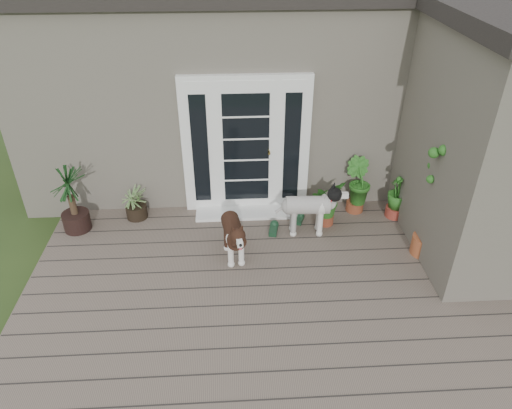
{
  "coord_description": "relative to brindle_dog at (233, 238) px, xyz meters",
  "views": [
    {
      "loc": [
        -0.41,
        -3.77,
        4.24
      ],
      "look_at": [
        -0.1,
        1.75,
        0.7
      ],
      "focal_mm": 33.06,
      "sensor_mm": 36.0,
      "label": 1
    }
  ],
  "objects": [
    {
      "name": "deck",
      "position": [
        0.43,
        -0.93,
        -0.39
      ],
      "size": [
        6.2,
        4.6,
        0.12
      ],
      "primitive_type": "cube",
      "color": "#6B5B4C",
      "rests_on": "ground"
    },
    {
      "name": "house_main",
      "position": [
        0.43,
        3.32,
        1.1
      ],
      "size": [
        7.4,
        4.0,
        3.1
      ],
      "primitive_type": "cube",
      "color": "#665E54",
      "rests_on": "ground"
    },
    {
      "name": "herb_a",
      "position": [
        1.4,
        0.74,
        -0.03
      ],
      "size": [
        0.67,
        0.67,
        0.61
      ],
      "primitive_type": "imported",
      "rotation": [
        0.0,
        0.0,
        0.94
      ],
      "color": "#29601B",
      "rests_on": "deck"
    },
    {
      "name": "door_unit",
      "position": [
        0.23,
        1.27,
        0.74
      ],
      "size": [
        1.9,
        0.14,
        2.15
      ],
      "primitive_type": "cube",
      "color": "white",
      "rests_on": "deck"
    },
    {
      "name": "herb_b",
      "position": [
        1.93,
        1.07,
        0.01
      ],
      "size": [
        0.64,
        0.64,
        0.67
      ],
      "primitive_type": "imported",
      "rotation": [
        0.0,
        0.0,
        2.31
      ],
      "color": "#21631C",
      "rests_on": "deck"
    },
    {
      "name": "house_wing",
      "position": [
        3.33,
        0.17,
        1.1
      ],
      "size": [
        1.6,
        2.4,
        3.1
      ],
      "primitive_type": "cube",
      "color": "#665E54",
      "rests_on": "ground"
    },
    {
      "name": "clog_left",
      "position": [
        0.6,
        0.57,
        -0.28
      ],
      "size": [
        0.22,
        0.36,
        0.1
      ],
      "primitive_type": null,
      "rotation": [
        0.0,
        0.0,
        -0.2
      ],
      "color": "#15351F",
      "rests_on": "deck"
    },
    {
      "name": "herb_c",
      "position": [
        2.52,
        0.88,
        -0.03
      ],
      "size": [
        0.54,
        0.54,
        0.6
      ],
      "primitive_type": "imported",
      "rotation": [
        0.0,
        0.0,
        4.06
      ],
      "color": "#1E5017",
      "rests_on": "deck"
    },
    {
      "name": "door_step",
      "position": [
        0.23,
        1.07,
        -0.31
      ],
      "size": [
        1.6,
        0.4,
        0.05
      ],
      "primitive_type": "cube",
      "color": "white",
      "rests_on": "deck"
    },
    {
      "name": "spider_plant",
      "position": [
        -1.48,
        1.07,
        -0.05
      ],
      "size": [
        0.57,
        0.57,
        0.57
      ],
      "primitive_type": null,
      "rotation": [
        0.0,
        0.0,
        -0.07
      ],
      "color": "#76955C",
      "rests_on": "deck"
    },
    {
      "name": "yucca",
      "position": [
        -2.32,
        0.81,
        0.21
      ],
      "size": [
        0.89,
        0.89,
        1.09
      ],
      "primitive_type": null,
      "rotation": [
        0.0,
        0.0,
        -0.21
      ],
      "color": "black",
      "rests_on": "deck"
    },
    {
      "name": "sapling",
      "position": [
        2.64,
        -0.06,
        0.65
      ],
      "size": [
        0.76,
        0.76,
        1.95
      ],
      "primitive_type": null,
      "rotation": [
        0.0,
        0.0,
        0.44
      ],
      "color": "#1C5D1A",
      "rests_on": "deck"
    },
    {
      "name": "white_dog",
      "position": [
        1.08,
        0.52,
        0.02
      ],
      "size": [
        0.85,
        0.39,
        0.7
      ],
      "primitive_type": null,
      "rotation": [
        0.0,
        0.0,
        -1.6
      ],
      "color": "silver",
      "rests_on": "deck"
    },
    {
      "name": "brindle_dog",
      "position": [
        0.0,
        0.0,
        0.0
      ],
      "size": [
        0.46,
        0.84,
        0.66
      ],
      "primitive_type": null,
      "rotation": [
        0.0,
        0.0,
        3.3
      ],
      "color": "#3D2116",
      "rests_on": "deck"
    },
    {
      "name": "clog_right",
      "position": [
        1.02,
        0.82,
        -0.29
      ],
      "size": [
        0.22,
        0.31,
        0.08
      ],
      "primitive_type": null,
      "rotation": [
        0.0,
        0.0,
        -0.36
      ],
      "color": "#163720",
      "rests_on": "deck"
    }
  ]
}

